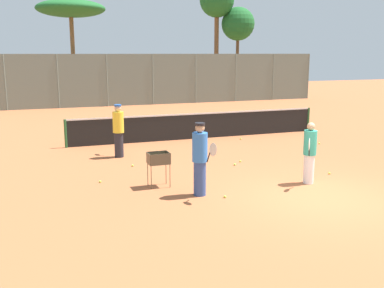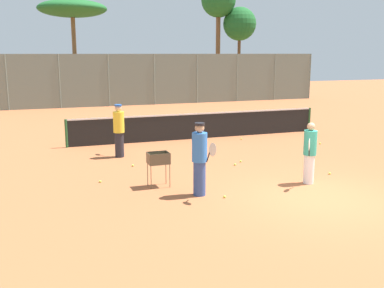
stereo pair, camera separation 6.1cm
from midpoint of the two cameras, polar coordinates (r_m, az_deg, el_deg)
name	(u,v)px [view 2 (the right image)]	position (r m, az deg, el deg)	size (l,w,h in m)	color
ground_plane	(322,199)	(11.44, 16.31, -6.74)	(80.00, 80.00, 0.00)	#B26038
tennis_net	(199,125)	(18.56, 1.04, 2.40)	(10.76, 0.10, 1.07)	#26592D
back_fence	(132,80)	(30.73, -7.60, 8.08)	(28.19, 0.08, 3.44)	slate
tree_0	(240,24)	(39.00, 6.11, 14.86)	(2.76, 2.76, 7.27)	brown
tree_1	(72,10)	(34.37, -14.90, 16.17)	(4.88, 4.88, 7.20)	brown
tree_2	(218,2)	(38.55, 3.43, 17.59)	(2.85, 2.85, 9.20)	brown
player_white_outfit	(119,130)	(15.38, -9.16, 1.78)	(0.37, 0.93, 1.80)	#26262D
player_red_cap	(310,152)	(12.48, 14.86, -1.05)	(0.63, 0.76, 1.67)	white
player_yellow_shirt	(200,158)	(11.04, 1.15, -1.82)	(0.38, 0.92, 1.83)	#334C8C
ball_cart	(159,161)	(11.86, -4.12, -2.16)	(0.56, 0.41, 0.93)	brown
tennis_ball_0	(320,143)	(18.19, 16.05, 0.08)	(0.07, 0.07, 0.07)	#D1E54C
tennis_ball_1	(330,173)	(13.77, 17.21, -3.58)	(0.07, 0.07, 0.07)	#D1E54C
tennis_ball_2	(241,139)	(18.54, 6.39, 0.67)	(0.07, 0.07, 0.07)	#D1E54C
tennis_ball_3	(100,181)	(12.59, -11.45, -4.68)	(0.07, 0.07, 0.07)	#D1E54C
tennis_ball_4	(133,165)	(14.18, -7.41, -2.71)	(0.07, 0.07, 0.07)	#D1E54C
tennis_ball_5	(235,164)	(14.25, 5.60, -2.60)	(0.07, 0.07, 0.07)	#D1E54C
tennis_ball_6	(225,197)	(11.10, 4.31, -6.68)	(0.07, 0.07, 0.07)	#D1E54C
tennis_ball_7	(241,161)	(14.70, 6.31, -2.18)	(0.07, 0.07, 0.07)	#D1E54C
tennis_ball_8	(168,155)	(15.50, -3.00, -1.42)	(0.07, 0.07, 0.07)	#D1E54C
parked_car	(50,93)	(33.82, -17.54, 6.15)	(4.20, 1.70, 1.60)	#3F4C8C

